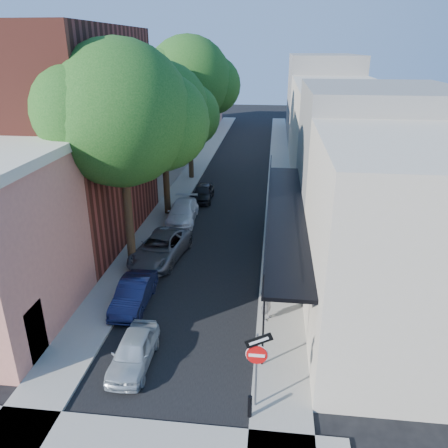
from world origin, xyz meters
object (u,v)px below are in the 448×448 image
(bollard, at_px, (250,406))
(oak_far, at_px, (195,81))
(sign_post, at_px, (257,358))
(oak_near, at_px, (131,117))
(parked_car_d, at_px, (182,212))
(oak_mid, at_px, (169,111))
(parked_car_e, at_px, (203,193))
(parked_car_a, at_px, (134,351))
(pedestrian, at_px, (267,301))
(parked_car_c, at_px, (161,248))
(parked_car_b, at_px, (134,294))

(bollard, bearing_deg, oak_far, 103.35)
(sign_post, xyz_separation_m, oak_near, (-6.53, 9.29, 5.84))
(oak_near, relative_size, oak_far, 0.96)
(parked_car_d, bearing_deg, oak_mid, 119.90)
(oak_far, bearing_deg, parked_car_e, -75.75)
(oak_near, distance_m, parked_car_a, 10.77)
(oak_far, distance_m, parked_car_d, 12.96)
(oak_mid, xyz_separation_m, pedestrian, (6.82, -12.35, -6.03))
(sign_post, height_order, pedestrian, sign_post)
(parked_car_e, bearing_deg, pedestrian, -72.72)
(sign_post, height_order, parked_car_d, sign_post)
(oak_mid, bearing_deg, oak_near, -89.63)
(oak_mid, distance_m, parked_car_d, 6.62)
(parked_car_c, relative_size, parked_car_d, 1.11)
(pedestrian, bearing_deg, oak_mid, 53.75)
(parked_car_a, bearing_deg, parked_car_d, 93.74)
(bollard, height_order, oak_far, oak_far)
(sign_post, bearing_deg, oak_far, 103.91)
(parked_car_b, relative_size, pedestrian, 2.06)
(oak_far, bearing_deg, parked_car_b, -87.92)
(parked_car_b, distance_m, parked_car_c, 4.65)
(parked_car_c, distance_m, parked_car_d, 5.71)
(parked_car_e, bearing_deg, oak_near, -99.51)
(oak_far, xyz_separation_m, parked_car_d, (0.86, -10.46, -7.61))
(parked_car_a, relative_size, parked_car_b, 0.91)
(oak_far, distance_m, pedestrian, 23.56)
(sign_post, height_order, parked_car_c, sign_post)
(oak_far, distance_m, parked_car_b, 22.19)
(parked_car_e, relative_size, pedestrian, 1.99)
(sign_post, relative_size, oak_mid, 0.29)
(oak_near, bearing_deg, parked_car_d, 82.42)
(parked_car_a, height_order, parked_car_d, parked_car_d)
(oak_far, height_order, parked_car_c, oak_far)
(oak_far, relative_size, parked_car_c, 2.39)
(sign_post, relative_size, parked_car_d, 0.66)
(bollard, relative_size, oak_far, 0.07)
(pedestrian, bearing_deg, oak_far, 42.37)
(sign_post, bearing_deg, parked_car_a, 160.42)
(parked_car_d, distance_m, pedestrian, 12.42)
(bollard, height_order, parked_car_d, parked_car_d)
(bollard, height_order, oak_near, oak_near)
(oak_near, height_order, oak_far, oak_far)
(pedestrian, bearing_deg, oak_near, 81.94)
(oak_far, xyz_separation_m, parked_car_b, (0.75, -20.82, -7.65))
(bollard, bearing_deg, parked_car_d, 108.63)
(oak_mid, bearing_deg, oak_far, 89.59)
(oak_far, relative_size, parked_car_e, 3.31)
(bollard, bearing_deg, sign_post, 71.44)
(oak_near, xyz_separation_m, pedestrian, (6.77, -4.38, -6.86))
(parked_car_e, height_order, pedestrian, pedestrian)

